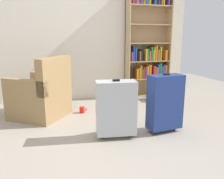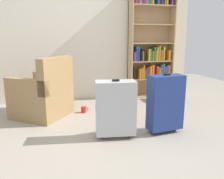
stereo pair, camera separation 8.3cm
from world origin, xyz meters
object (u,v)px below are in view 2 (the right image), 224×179
bookshelf (151,44)px  mug (84,110)px  suitcase_silver (116,108)px  suitcase_navy_blue (165,103)px  storage_box (165,94)px  armchair (44,96)px

bookshelf → mug: bookshelf is taller
suitcase_silver → suitcase_navy_blue: 0.64m
bookshelf → storage_box: bearing=-69.5°
bookshelf → suitcase_silver: bookshelf is taller
mug → suitcase_navy_blue: 1.40m
mug → suitcase_silver: (0.23, -1.02, 0.32)m
mug → storage_box: (1.61, 0.34, 0.06)m
mug → suitcase_silver: size_ratio=0.17×
storage_box → suitcase_silver: (-1.38, -1.36, 0.26)m
bookshelf → suitcase_navy_blue: bearing=-108.5°
armchair → storage_box: 2.24m
bookshelf → armchair: 2.30m
mug → suitcase_silver: bearing=-77.2°
storage_box → armchair: bearing=-171.3°
armchair → suitcase_silver: bearing=-51.1°
bookshelf → mug: size_ratio=17.39×
armchair → bookshelf: bearing=19.6°
storage_box → suitcase_navy_blue: suitcase_navy_blue is taller
storage_box → suitcase_navy_blue: bearing=-118.3°
storage_box → suitcase_silver: size_ratio=0.61×
suitcase_navy_blue → bookshelf: bearing=71.5°
bookshelf → armchair: bookshelf is taller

